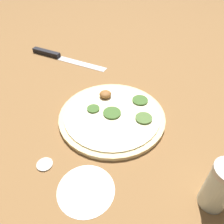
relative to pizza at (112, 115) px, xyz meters
The scene contains 6 objects.
ground_plane 0.01m from the pizza, 61.05° to the left, with size 3.00×3.00×0.00m, color brown.
pizza is the anchor object (origin of this frame).
knife 0.41m from the pizza, 57.96° to the right, with size 0.30×0.17×0.02m.
spice_jar 0.31m from the pizza, 127.72° to the left, with size 0.05×0.05×0.11m.
loose_cap 0.22m from the pizza, 44.29° to the left, with size 0.04×0.04×0.01m.
flour_patch 0.22m from the pizza, 74.75° to the left, with size 0.12×0.12×0.00m.
Camera 1 is at (0.01, 0.43, 0.42)m, focal length 35.00 mm.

